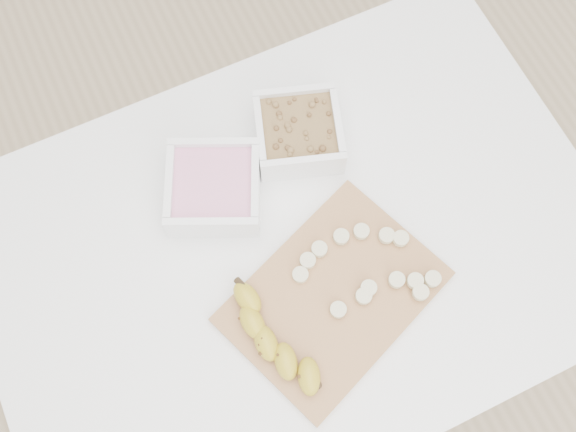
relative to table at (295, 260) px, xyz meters
name	(u,v)px	position (x,y,z in m)	size (l,w,h in m)	color
ground	(293,324)	(0.00, 0.00, -0.65)	(3.50, 3.50, 0.00)	#C6AD89
table	(295,260)	(0.00, 0.00, 0.00)	(1.00, 0.70, 0.75)	white
bowl_yogurt	(214,188)	(-0.08, 0.13, 0.13)	(0.19, 0.19, 0.07)	white
bowl_granola	(299,132)	(0.08, 0.16, 0.13)	(0.17, 0.17, 0.06)	white
cutting_board	(333,297)	(0.02, -0.10, 0.10)	(0.32, 0.23, 0.01)	#B37B48
banana	(276,341)	(-0.10, -0.13, 0.13)	(0.05, 0.19, 0.03)	gold
banana_slices	(368,268)	(0.08, -0.09, 0.12)	(0.21, 0.16, 0.02)	beige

